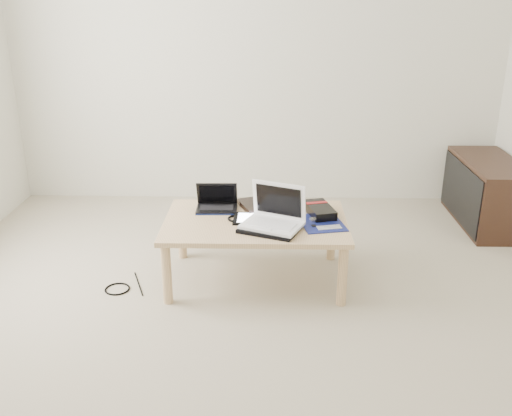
{
  "coord_description": "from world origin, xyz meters",
  "views": [
    {
      "loc": [
        0.1,
        -2.7,
        1.7
      ],
      "look_at": [
        0.03,
        0.49,
        0.48
      ],
      "focal_mm": 40.0,
      "sensor_mm": 36.0,
      "label": 1
    }
  ],
  "objects_px": {
    "coffee_table": "(255,227)",
    "netbook": "(217,204)",
    "white_laptop": "(274,217)",
    "gpu_box": "(320,210)",
    "media_cabinet": "(486,192)"
  },
  "relations": [
    {
      "from": "media_cabinet",
      "to": "netbook",
      "type": "bearing_deg",
      "value": -158.51
    },
    {
      "from": "gpu_box",
      "to": "media_cabinet",
      "type": "bearing_deg",
      "value": 32.69
    },
    {
      "from": "media_cabinet",
      "to": "gpu_box",
      "type": "height_order",
      "value": "media_cabinet"
    },
    {
      "from": "netbook",
      "to": "white_laptop",
      "type": "bearing_deg",
      "value": -39.28
    },
    {
      "from": "netbook",
      "to": "gpu_box",
      "type": "xyz_separation_m",
      "value": [
        0.64,
        -0.08,
        -0.01
      ]
    },
    {
      "from": "coffee_table",
      "to": "media_cabinet",
      "type": "bearing_deg",
      "value": 28.86
    },
    {
      "from": "coffee_table",
      "to": "white_laptop",
      "type": "distance_m",
      "value": 0.2
    },
    {
      "from": "white_laptop",
      "to": "coffee_table",
      "type": "bearing_deg",
      "value": 133.51
    },
    {
      "from": "coffee_table",
      "to": "netbook",
      "type": "relative_size",
      "value": 4.24
    },
    {
      "from": "netbook",
      "to": "white_laptop",
      "type": "distance_m",
      "value": 0.47
    },
    {
      "from": "media_cabinet",
      "to": "netbook",
      "type": "xyz_separation_m",
      "value": [
        -1.99,
        -0.79,
        0.19
      ]
    },
    {
      "from": "coffee_table",
      "to": "gpu_box",
      "type": "relative_size",
      "value": 3.73
    },
    {
      "from": "media_cabinet",
      "to": "netbook",
      "type": "height_order",
      "value": "netbook"
    },
    {
      "from": "media_cabinet",
      "to": "white_laptop",
      "type": "distance_m",
      "value": 1.97
    },
    {
      "from": "netbook",
      "to": "white_laptop",
      "type": "relative_size",
      "value": 0.65
    }
  ]
}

